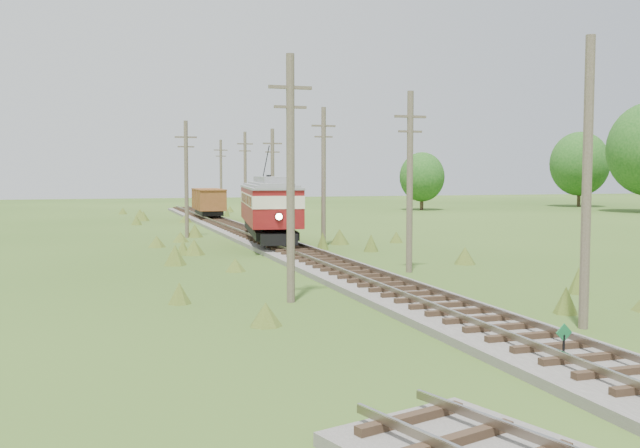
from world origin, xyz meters
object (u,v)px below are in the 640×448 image
object	(u,v)px
switch_marker	(564,341)
streetcar	(269,204)
gondola	(208,201)
gravel_pile	(262,223)

from	to	relation	value
switch_marker	streetcar	distance (m)	31.46
gondola	gravel_pile	xyz separation A→B (m)	(2.60, -12.68, -1.46)
switch_marker	gondola	distance (m)	57.40
switch_marker	streetcar	world-z (taller)	streetcar
streetcar	gravel_pile	bearing A→B (deg)	87.30
streetcar	gravel_pile	size ratio (longest dim) A/B	3.96
streetcar	gondola	distance (m)	26.01
switch_marker	gravel_pile	size ratio (longest dim) A/B	0.32
switch_marker	gondola	bearing A→B (deg)	89.80
streetcar	gravel_pile	distance (m)	13.75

